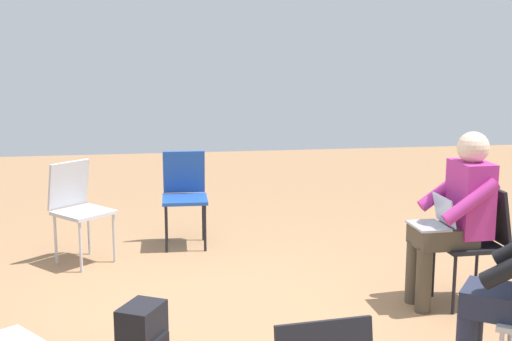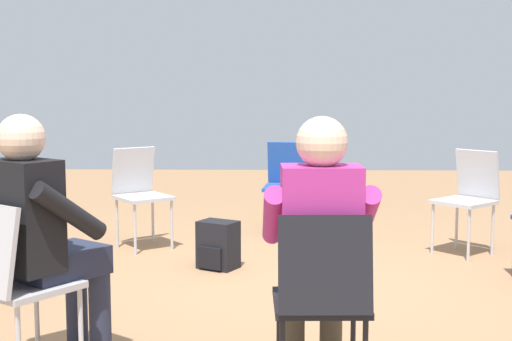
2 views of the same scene
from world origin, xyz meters
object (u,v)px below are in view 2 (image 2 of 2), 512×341
chair_northwest (12,277)px  chair_west (322,294)px  chair_northeast (140,190)px  chair_southeast (469,194)px  chair_east (287,180)px  backpack_near_laptop_user (218,248)px  person_with_laptop (319,239)px  person_in_black (42,229)px

chair_northwest → chair_west: (-0.23, -1.40, 0.00)m
chair_northeast → chair_southeast: same height
chair_east → chair_northeast: same height
backpack_near_laptop_user → chair_west: bearing=-165.0°
chair_southeast → person_with_laptop: person_with_laptop is taller
chair_northwest → person_in_black: 0.26m
chair_west → chair_southeast: bearing=62.3°
chair_southeast → person_with_laptop: bearing=111.0°
chair_west → person_in_black: (0.37, 1.30, 0.20)m
chair_southeast → person_in_black: (-2.51, 2.69, 0.20)m
chair_southeast → person_in_black: size_ratio=0.69×
chair_east → chair_southeast: size_ratio=1.00×
chair_northwest → person_with_laptop: person_with_laptop is taller
chair_northeast → chair_west: (-3.05, -1.35, 0.00)m
chair_west → person_in_black: size_ratio=0.69×
person_with_laptop → backpack_near_laptop_user: (2.17, 0.62, -0.53)m
chair_east → person_in_black: person_in_black is taller
chair_east → person_with_laptop: person_with_laptop is taller
chair_northeast → person_with_laptop: 3.18m
chair_southeast → chair_west: size_ratio=1.00×
chair_northeast → person_with_laptop: size_ratio=0.69×
chair_northwest → person_in_black: (0.14, -0.10, 0.20)m
backpack_near_laptop_user → person_in_black: bearing=161.1°
person_with_laptop → backpack_near_laptop_user: bearing=103.9°
chair_east → chair_northwest: 3.69m
chair_northwest → backpack_near_laptop_user: (2.11, -0.77, -0.34)m
chair_east → person_in_black: (-3.31, 1.21, 0.20)m
chair_east → chair_west: size_ratio=1.00×
chair_northeast → person_in_black: 2.69m
chair_west → backpack_near_laptop_user: bearing=102.9°
chair_northwest → person_with_laptop: (-0.06, -1.39, 0.20)m
person_with_laptop → person_in_black: size_ratio=1.00×
chair_northeast → chair_west: bearing=76.5°
chair_northeast → person_in_black: (-2.68, -0.05, 0.20)m
chair_southeast → person_in_black: bearing=91.3°
backpack_near_laptop_user → chair_northeast: bearing=45.7°
chair_northeast → backpack_near_laptop_user: 1.07m
backpack_near_laptop_user → person_with_laptop: bearing=-164.1°
chair_northwest → person_in_black: bearing=90.0°
chair_east → person_in_black: bearing=76.1°
person_in_black → chair_west: bearing=19.8°
chair_northwest → person_in_black: size_ratio=0.69×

